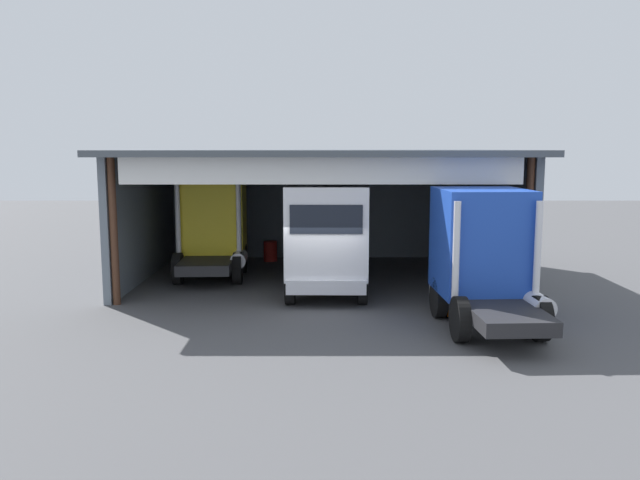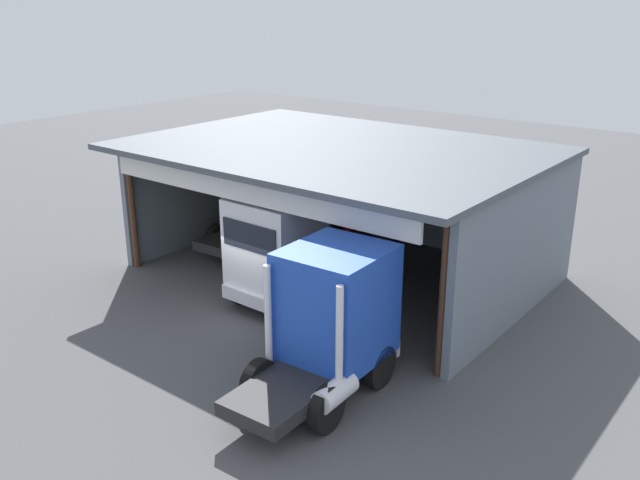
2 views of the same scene
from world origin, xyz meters
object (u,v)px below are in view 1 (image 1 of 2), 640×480
truck_white_yard_outside (325,241)px  traffic_cone (452,307)px  truck_blue_center_right_bay (483,254)px  tool_cart (447,252)px  oil_drum (270,251)px  truck_yellow_center_left_bay (212,226)px

truck_white_yard_outside → traffic_cone: (3.67, -2.24, -1.62)m
truck_blue_center_right_bay → truck_white_yard_outside: bearing=142.2°
truck_white_yard_outside → tool_cart: bearing=-128.9°
truck_blue_center_right_bay → tool_cart: truck_blue_center_right_bay is taller
oil_drum → traffic_cone: size_ratio=1.53×
truck_yellow_center_left_bay → oil_drum: size_ratio=5.23×
truck_white_yard_outside → tool_cart: (5.19, 6.27, -1.40)m
truck_yellow_center_left_bay → oil_drum: truck_yellow_center_left_bay is taller
truck_yellow_center_left_bay → tool_cart: truck_yellow_center_left_bay is taller
truck_yellow_center_left_bay → truck_blue_center_right_bay: truck_yellow_center_left_bay is taller
truck_blue_center_right_bay → traffic_cone: bearing=125.7°
truck_white_yard_outside → oil_drum: (-2.32, 6.97, -1.47)m
tool_cart → truck_yellow_center_left_bay: bearing=-164.3°
truck_blue_center_right_bay → traffic_cone: size_ratio=9.01×
oil_drum → truck_white_yard_outside: bearing=-71.5°
truck_yellow_center_left_bay → truck_white_yard_outside: truck_yellow_center_left_bay is taller
oil_drum → traffic_cone: bearing=-56.9°
oil_drum → tool_cart: tool_cart is taller
traffic_cone → tool_cart: bearing=79.8°
truck_white_yard_outside → oil_drum: size_ratio=6.09×
truck_blue_center_right_bay → oil_drum: truck_blue_center_right_bay is taller
truck_yellow_center_left_bay → truck_white_yard_outside: 5.56m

